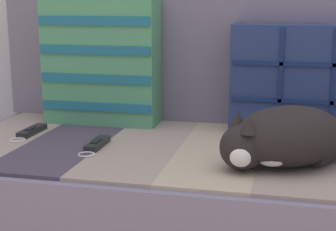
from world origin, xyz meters
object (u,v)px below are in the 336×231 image
Objects in this scene: game_remote_near at (31,131)px; throw_pillow_striped at (101,62)px; sleeping_cat at (282,139)px; throw_pillow_quilted at (306,80)px; game_remote_far at (97,144)px; couch at (220,203)px.

throw_pillow_striped is at bearing 51.07° from game_remote_near.
throw_pillow_striped is 0.74m from sleeping_cat.
throw_pillow_quilted is 0.69m from throw_pillow_striped.
throw_pillow_quilted is at bearing 13.79° from game_remote_near.
sleeping_cat is (0.63, -0.37, -0.14)m from throw_pillow_striped.
throw_pillow_quilted reaches higher than sleeping_cat.
throw_pillow_quilted is 2.55× the size of game_remote_far.
throw_pillow_quilted is (0.24, 0.20, 0.36)m from couch.
throw_pillow_striped is at bearing 156.10° from couch.
sleeping_cat is at bearing -6.59° from game_remote_far.
throw_pillow_striped is 0.38m from game_remote_far.
game_remote_far is (-0.60, -0.31, -0.17)m from throw_pillow_quilted.
throw_pillow_quilted reaches higher than game_remote_far.
game_remote_far is (0.09, -0.31, -0.21)m from throw_pillow_striped.
throw_pillow_striped reaches higher than throw_pillow_quilted.
game_remote_far is at bearing -163.05° from couch.
throw_pillow_striped is (-0.45, 0.20, 0.40)m from couch.
couch is at bearing -140.44° from throw_pillow_quilted.
game_remote_near is (-0.80, 0.16, -0.07)m from sleeping_cat.
throw_pillow_striped reaches higher than game_remote_near.
sleeping_cat is 1.98× the size of game_remote_far.
game_remote_near is 1.03× the size of game_remote_far.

